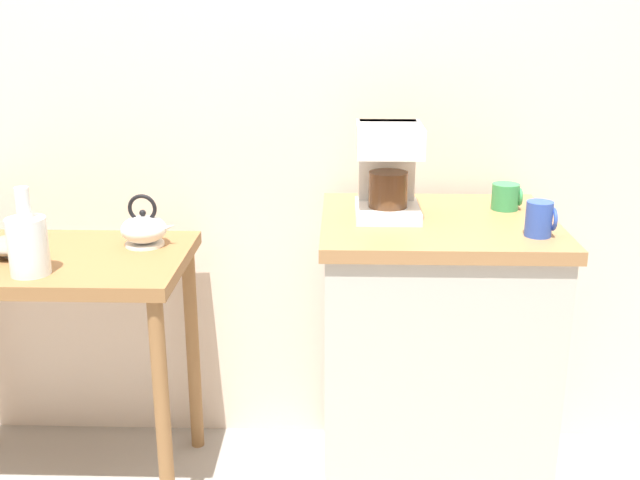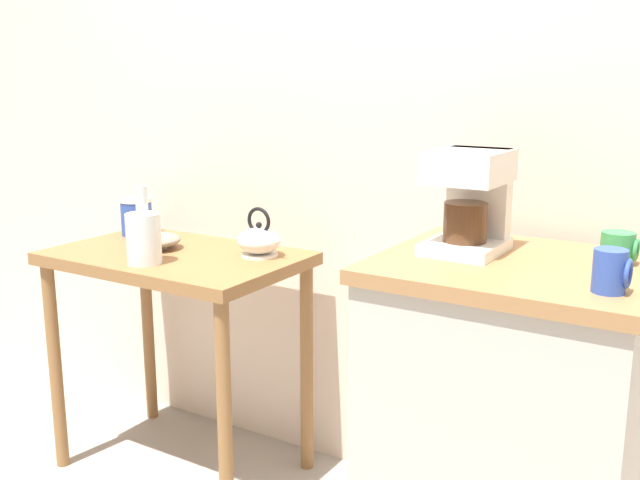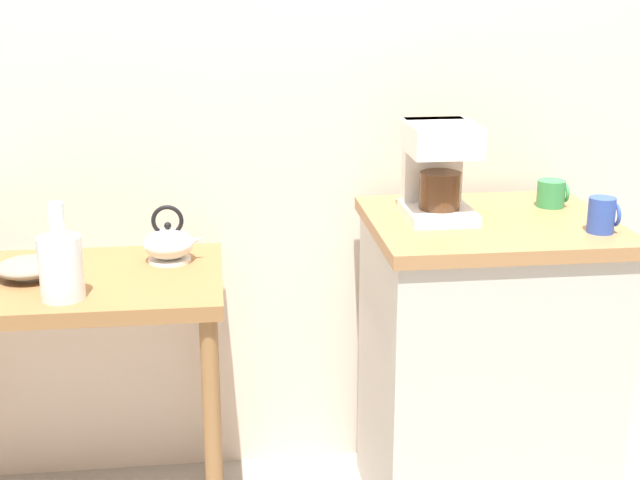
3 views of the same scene
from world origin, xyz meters
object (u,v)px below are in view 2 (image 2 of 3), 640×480
at_px(glass_carafe_vase, 144,236).
at_px(mug_tall_green, 618,248).
at_px(canister_enamel, 136,216).
at_px(bowl_stoneware, 155,240).
at_px(teakettle, 260,241).
at_px(coffee_maker, 470,196).
at_px(mug_blue, 611,271).

distance_m(glass_carafe_vase, mug_tall_green, 1.35).
xyz_separation_m(canister_enamel, mug_tall_green, (1.66, -0.05, 0.10)).
height_order(canister_enamel, mug_tall_green, mug_tall_green).
bearing_deg(mug_tall_green, bowl_stoneware, -176.89).
relative_size(bowl_stoneware, teakettle, 0.99).
distance_m(bowl_stoneware, coffee_maker, 1.12).
relative_size(bowl_stoneware, mug_blue, 1.83).
bearing_deg(mug_tall_green, teakettle, 178.87).
relative_size(canister_enamel, mug_blue, 1.49).
bearing_deg(bowl_stoneware, teakettle, 15.46).
distance_m(coffee_maker, mug_tall_green, 0.37).
distance_m(teakettle, coffee_maker, 0.77).
height_order(glass_carafe_vase, coffee_maker, coffee_maker).
xyz_separation_m(coffee_maker, mug_blue, (0.38, -0.20, -0.10)).
distance_m(bowl_stoneware, mug_tall_green, 1.45).
bearing_deg(bowl_stoneware, mug_tall_green, 3.11).
distance_m(teakettle, canister_enamel, 0.58).
bearing_deg(coffee_maker, teakettle, 173.35).
distance_m(canister_enamel, mug_blue, 1.72).
distance_m(bowl_stoneware, glass_carafe_vase, 0.21).
distance_m(teakettle, mug_tall_green, 1.09).
xyz_separation_m(bowl_stoneware, teakettle, (0.36, 0.10, 0.02)).
xyz_separation_m(bowl_stoneware, mug_tall_green, (1.44, 0.08, 0.14)).
relative_size(glass_carafe_vase, mug_blue, 2.64).
relative_size(canister_enamel, coffee_maker, 0.53).
relative_size(bowl_stoneware, mug_tall_green, 1.96).
bearing_deg(coffee_maker, mug_tall_green, 10.26).
relative_size(bowl_stoneware, coffee_maker, 0.65).
xyz_separation_m(mug_tall_green, mug_blue, (0.03, -0.27, 0.01)).
bearing_deg(teakettle, glass_carafe_vase, -133.43).
xyz_separation_m(glass_carafe_vase, canister_enamel, (-0.33, 0.29, -0.02)).
bearing_deg(mug_blue, mug_tall_green, 96.81).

